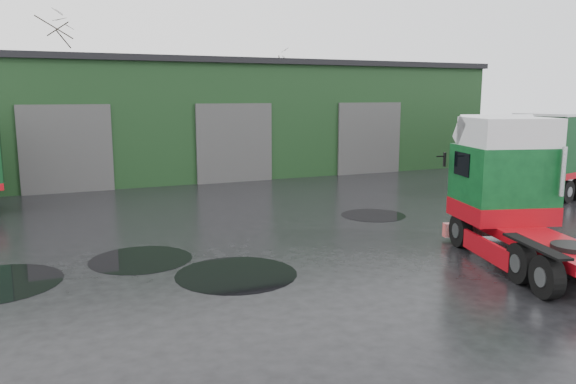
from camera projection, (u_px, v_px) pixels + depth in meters
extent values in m
plane|color=black|center=(326.00, 257.00, 15.52)|extent=(100.00, 100.00, 0.00)
cube|color=black|center=(203.00, 119.00, 33.85)|extent=(32.00, 12.00, 6.00)
cube|color=black|center=(202.00, 65.00, 33.32)|extent=(32.40, 12.40, 0.30)
cylinder|color=black|center=(236.00, 274.00, 14.00)|extent=(3.05, 3.05, 0.01)
cylinder|color=black|center=(373.00, 215.00, 20.87)|extent=(2.39, 2.39, 0.01)
cylinder|color=black|center=(567.00, 270.00, 14.36)|extent=(1.59, 1.59, 0.01)
cylinder|color=black|center=(141.00, 259.00, 15.25)|extent=(2.76, 2.76, 0.01)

